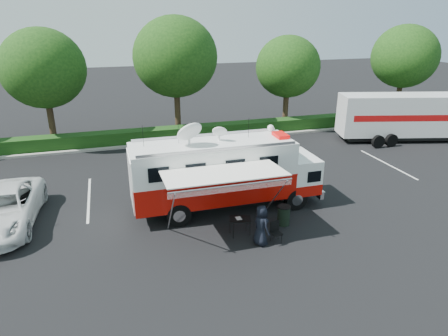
# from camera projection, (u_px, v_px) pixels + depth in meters

# --- Properties ---
(ground_plane) EXTENTS (120.00, 120.00, 0.00)m
(ground_plane) POSITION_uv_depth(u_px,v_px,m) (227.00, 208.00, 19.49)
(ground_plane) COLOR black
(ground_plane) RESTS_ON ground
(back_border) EXTENTS (60.00, 6.14, 8.87)m
(back_border) POSITION_uv_depth(u_px,v_px,m) (191.00, 70.00, 29.55)
(back_border) COLOR #9E998E
(back_border) RESTS_ON ground_plane
(stall_lines) EXTENTS (24.12, 5.50, 0.01)m
(stall_lines) POSITION_uv_depth(u_px,v_px,m) (203.00, 185.00, 22.05)
(stall_lines) COLOR silver
(stall_lines) RESTS_ON ground_plane
(command_truck) EXTENTS (9.01, 2.48, 4.33)m
(command_truck) POSITION_uv_depth(u_px,v_px,m) (225.00, 173.00, 18.81)
(command_truck) COLOR black
(command_truck) RESTS_ON ground_plane
(awning) EXTENTS (4.92, 2.55, 2.97)m
(awning) POSITION_uv_depth(u_px,v_px,m) (225.00, 176.00, 15.95)
(awning) COLOR white
(awning) RESTS_ON ground_plane
(white_suv) EXTENTS (3.11, 6.17, 1.68)m
(white_suv) POSITION_uv_depth(u_px,v_px,m) (6.00, 225.00, 17.86)
(white_suv) COLOR silver
(white_suv) RESTS_ON ground_plane
(person) EXTENTS (0.78, 0.97, 1.73)m
(person) POSITION_uv_depth(u_px,v_px,m) (260.00, 244.00, 16.42)
(person) COLOR black
(person) RESTS_ON ground_plane
(folding_table) EXTENTS (1.04, 0.86, 0.77)m
(folding_table) POSITION_uv_depth(u_px,v_px,m) (240.00, 220.00, 16.87)
(folding_table) COLOR black
(folding_table) RESTS_ON ground_plane
(folding_chair) EXTENTS (0.48, 0.50, 0.88)m
(folding_chair) POSITION_uv_depth(u_px,v_px,m) (276.00, 230.00, 16.45)
(folding_chair) COLOR black
(folding_chair) RESTS_ON ground_plane
(trash_bin) EXTENTS (0.60, 0.60, 0.90)m
(trash_bin) POSITION_uv_depth(u_px,v_px,m) (284.00, 215.00, 17.80)
(trash_bin) COLOR black
(trash_bin) RESTS_ON ground_plane
(semi_trailer) EXTENTS (11.26, 4.99, 3.40)m
(semi_trailer) POSITION_uv_depth(u_px,v_px,m) (414.00, 116.00, 29.49)
(semi_trailer) COLOR silver
(semi_trailer) RESTS_ON ground_plane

